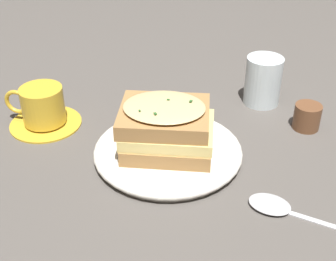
{
  "coord_description": "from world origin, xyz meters",
  "views": [
    {
      "loc": [
        -0.62,
        0.04,
        0.44
      ],
      "look_at": [
        -0.02,
        -0.01,
        0.05
      ],
      "focal_mm": 50.0,
      "sensor_mm": 36.0,
      "label": 1
    }
  ],
  "objects_px": {
    "spoon": "(277,207)",
    "condiment_pot": "(307,117)",
    "water_glass": "(263,81)",
    "teacup_with_saucer": "(43,109)",
    "dinner_plate": "(168,152)",
    "sandwich": "(168,127)"
  },
  "relations": [
    {
      "from": "spoon",
      "to": "condiment_pot",
      "type": "distance_m",
      "value": 0.23
    },
    {
      "from": "condiment_pot",
      "to": "teacup_with_saucer",
      "type": "bearing_deg",
      "value": 84.18
    },
    {
      "from": "water_glass",
      "to": "spoon",
      "type": "height_order",
      "value": "water_glass"
    },
    {
      "from": "dinner_plate",
      "to": "condiment_pot",
      "type": "xyz_separation_m",
      "value": [
        0.07,
        -0.25,
        0.01
      ]
    },
    {
      "from": "sandwich",
      "to": "condiment_pot",
      "type": "height_order",
      "value": "sandwich"
    },
    {
      "from": "sandwich",
      "to": "teacup_with_saucer",
      "type": "height_order",
      "value": "sandwich"
    },
    {
      "from": "spoon",
      "to": "condiment_pot",
      "type": "relative_size",
      "value": 3.43
    },
    {
      "from": "spoon",
      "to": "condiment_pot",
      "type": "height_order",
      "value": "condiment_pot"
    },
    {
      "from": "water_glass",
      "to": "condiment_pot",
      "type": "relative_size",
      "value": 1.97
    },
    {
      "from": "teacup_with_saucer",
      "to": "condiment_pot",
      "type": "height_order",
      "value": "teacup_with_saucer"
    },
    {
      "from": "sandwich",
      "to": "spoon",
      "type": "relative_size",
      "value": 0.98
    },
    {
      "from": "condiment_pot",
      "to": "dinner_plate",
      "type": "bearing_deg",
      "value": 105.36
    },
    {
      "from": "sandwich",
      "to": "condiment_pot",
      "type": "bearing_deg",
      "value": -75.16
    },
    {
      "from": "condiment_pot",
      "to": "sandwich",
      "type": "bearing_deg",
      "value": 104.84
    },
    {
      "from": "teacup_with_saucer",
      "to": "water_glass",
      "type": "bearing_deg",
      "value": -155.52
    },
    {
      "from": "water_glass",
      "to": "spoon",
      "type": "relative_size",
      "value": 0.58
    },
    {
      "from": "dinner_plate",
      "to": "teacup_with_saucer",
      "type": "bearing_deg",
      "value": 61.43
    },
    {
      "from": "spoon",
      "to": "dinner_plate",
      "type": "bearing_deg",
      "value": 77.42
    },
    {
      "from": "teacup_with_saucer",
      "to": "spoon",
      "type": "xyz_separation_m",
      "value": [
        -0.25,
        -0.35,
        -0.03
      ]
    },
    {
      "from": "teacup_with_saucer",
      "to": "condiment_pot",
      "type": "relative_size",
      "value": 2.87
    },
    {
      "from": "sandwich",
      "to": "spoon",
      "type": "bearing_deg",
      "value": -134.44
    },
    {
      "from": "dinner_plate",
      "to": "spoon",
      "type": "height_order",
      "value": "dinner_plate"
    }
  ]
}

